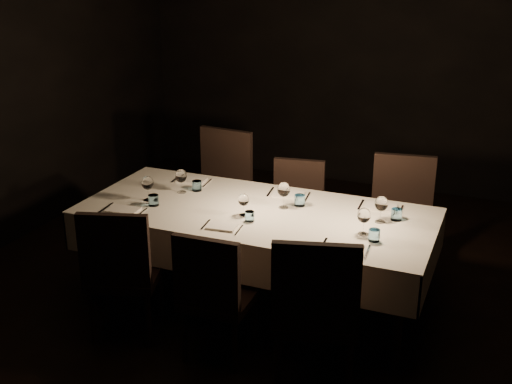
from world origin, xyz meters
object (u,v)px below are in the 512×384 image
at_px(chair_near_center, 214,291).
at_px(chair_near_right, 315,308).
at_px(chair_near_left, 121,268).
at_px(chair_far_center, 296,208).
at_px(chair_far_right, 401,214).
at_px(dining_table, 256,220).
at_px(chair_far_left, 219,186).

bearing_deg(chair_near_center, chair_near_right, 173.80).
height_order(chair_near_left, chair_near_center, chair_near_left).
height_order(chair_near_left, chair_far_center, chair_near_left).
xyz_separation_m(chair_near_left, chair_far_right, (1.55, 1.60, 0.02)).
relative_size(chair_near_center, chair_near_right, 0.88).
height_order(chair_near_center, chair_far_center, chair_near_center).
xyz_separation_m(dining_table, chair_near_center, (0.03, -0.75, -0.19)).
distance_m(dining_table, chair_near_right, 1.08).
height_order(dining_table, chair_far_center, chair_far_center).
distance_m(chair_near_left, chair_near_right, 1.36).
height_order(dining_table, chair_near_right, chair_near_right).
bearing_deg(chair_near_right, chair_far_center, -82.77).
height_order(chair_far_left, chair_far_right, chair_far_left).
bearing_deg(chair_far_right, chair_near_right, -104.76).
distance_m(chair_near_left, chair_near_center, 0.68).
bearing_deg(chair_far_left, chair_far_center, -0.21).
bearing_deg(dining_table, chair_far_center, 86.95).
bearing_deg(chair_far_left, chair_near_left, -83.07).
xyz_separation_m(chair_far_center, chair_far_right, (0.85, 0.06, 0.05)).
distance_m(chair_near_center, chair_far_center, 1.53).
bearing_deg(chair_far_right, chair_far_center, 175.85).
bearing_deg(chair_far_left, chair_near_right, -44.38).
bearing_deg(dining_table, chair_near_center, -88.08).
distance_m(chair_far_left, chair_far_right, 1.60).
bearing_deg(chair_near_left, chair_far_right, -151.74).
distance_m(chair_far_left, chair_far_center, 0.75).
distance_m(chair_near_left, chair_far_left, 1.61).
distance_m(chair_near_left, chair_far_center, 1.69).
relative_size(chair_far_center, chair_far_right, 0.88).
distance_m(chair_near_center, chair_far_right, 1.81).
bearing_deg(dining_table, chair_far_left, 129.52).
bearing_deg(chair_far_center, chair_far_left, 165.93).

